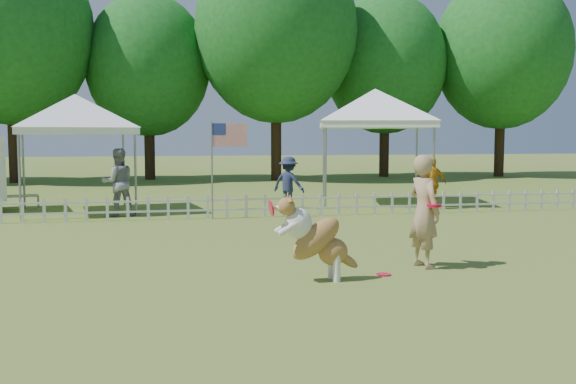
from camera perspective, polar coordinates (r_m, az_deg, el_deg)
The scene contains 16 objects.
ground at distance 10.01m, azimuth 2.86°, elevation -7.26°, with size 120.00×120.00×0.00m, color #4C6B22.
picket_fence at distance 16.76m, azimuth -2.88°, elevation -1.26°, with size 22.00×0.08×0.60m, color silver, non-canonical shape.
handler at distance 10.57m, azimuth 12.02°, elevation -1.70°, with size 0.66×0.44×1.82m, color tan.
dog at distance 9.39m, azimuth 2.61°, elevation -4.16°, with size 1.22×0.41×1.26m, color brown, non-canonical shape.
frisbee_on_turf at distance 10.00m, azimuth 8.50°, elevation -7.26°, with size 0.22×0.22×0.02m, color red.
canopy_tent_left at distance 18.85m, azimuth -18.29°, elevation 3.17°, with size 3.11×3.11×3.21m, color white, non-canonical shape.
canopy_tent_right at distance 20.35m, azimuth 7.70°, elevation 3.92°, with size 3.40×3.40×3.52m, color white, non-canonical shape.
flag_pole at distance 16.47m, azimuth -6.77°, elevation 1.92°, with size 0.96×0.10×2.50m, color gray, non-canonical shape.
spectator_a at distance 17.50m, azimuth -14.87°, elevation 0.82°, with size 0.88×0.68×1.80m, color gray.
spectator_b at distance 18.69m, azimuth 0.05°, elevation 0.83°, with size 0.99×0.57×1.53m, color #222A4A.
spectator_c at distance 19.07m, azimuth 12.72°, elevation 0.77°, with size 0.89×0.37×1.51m, color orange.
tree_left at distance 31.93m, azimuth -23.44°, elevation 11.57°, with size 7.40×7.40×12.00m, color #17521A, non-canonical shape.
tree_center_left at distance 32.12m, azimuth -12.31°, elevation 9.84°, with size 6.00×6.00×9.80m, color #17521A, non-canonical shape.
tree_center_right at distance 31.24m, azimuth -1.07°, elevation 12.68°, with size 7.60×7.60×12.60m, color #17521A, non-canonical shape.
tree_right at distance 34.08m, azimuth 8.62°, elevation 10.12°, with size 6.20×6.20×10.40m, color #17521A, non-canonical shape.
tree_far_right at distance 35.70m, azimuth 18.46°, elevation 10.50°, with size 7.00×7.00×11.40m, color #17521A, non-canonical shape.
Camera 1 is at (-2.35, -9.49, 2.12)m, focal length 40.00 mm.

